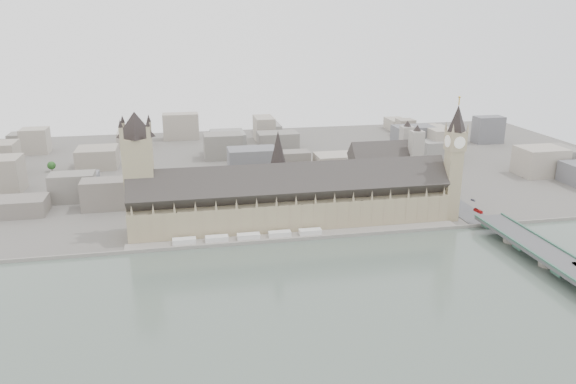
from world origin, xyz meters
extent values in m
plane|color=#595651|center=(0.00, 0.00, 0.00)|extent=(900.00, 900.00, 0.00)
plane|color=#4D5B50|center=(0.00, -165.00, 0.00)|extent=(600.00, 600.00, 0.00)
cube|color=slate|center=(0.00, -15.00, 1.50)|extent=(600.00, 1.50, 3.00)
cube|color=slate|center=(0.00, -7.50, 1.00)|extent=(270.00, 15.00, 2.00)
cube|color=silver|center=(-90.00, -7.00, 4.00)|extent=(18.00, 7.00, 4.00)
cube|color=silver|center=(-65.00, -7.00, 4.00)|extent=(18.00, 7.00, 4.00)
cube|color=silver|center=(-40.00, -7.00, 4.00)|extent=(18.00, 7.00, 4.00)
cube|color=silver|center=(-15.00, -7.00, 4.00)|extent=(18.00, 7.00, 4.00)
cube|color=silver|center=(10.00, -7.00, 4.00)|extent=(18.00, 7.00, 4.00)
cube|color=tan|center=(0.00, 20.00, 12.50)|extent=(265.00, 40.00, 25.00)
cube|color=#2D2A28|center=(0.00, 20.00, 35.08)|extent=(265.00, 40.73, 40.73)
cube|color=tan|center=(138.00, 8.00, 31.00)|extent=(12.00, 12.00, 62.00)
cube|color=tan|center=(138.00, 8.00, 70.00)|extent=(14.00, 14.00, 16.00)
cylinder|color=white|center=(145.20, 8.00, 70.00)|extent=(0.60, 10.00, 10.00)
cylinder|color=white|center=(130.80, 8.00, 70.00)|extent=(0.60, 10.00, 10.00)
cylinder|color=white|center=(138.00, 15.20, 70.00)|extent=(10.00, 0.60, 10.00)
cylinder|color=white|center=(138.00, 0.80, 70.00)|extent=(10.00, 0.60, 10.00)
cone|color=black|center=(138.00, 8.00, 89.00)|extent=(17.00, 17.00, 22.00)
cylinder|color=gold|center=(138.00, 8.00, 103.00)|extent=(1.00, 1.00, 6.00)
sphere|color=gold|center=(138.00, 8.00, 106.50)|extent=(2.00, 2.00, 2.00)
cone|color=tan|center=(144.50, 14.50, 82.00)|extent=(2.40, 2.40, 8.00)
cone|color=tan|center=(131.50, 14.50, 82.00)|extent=(2.40, 2.40, 8.00)
cone|color=tan|center=(144.50, 1.50, 82.00)|extent=(2.40, 2.40, 8.00)
cone|color=tan|center=(131.50, 1.50, 82.00)|extent=(2.40, 2.40, 8.00)
cube|color=tan|center=(-122.00, 26.00, 40.00)|extent=(23.00, 23.00, 80.00)
cone|color=black|center=(-122.00, 26.00, 90.00)|extent=(30.00, 30.00, 20.00)
cylinder|color=tan|center=(-10.00, 26.00, 43.00)|extent=(12.00, 12.00, 20.00)
cone|color=black|center=(-10.00, 26.00, 67.00)|extent=(13.00, 13.00, 28.00)
cube|color=#474749|center=(162.00, -87.50, 5.12)|extent=(25.00, 325.00, 10.25)
cube|color=gray|center=(105.00, 95.00, 17.00)|extent=(60.00, 28.00, 34.00)
cube|color=#2D2A28|center=(105.00, 95.00, 39.00)|extent=(60.00, 28.28, 28.28)
cube|color=gray|center=(137.00, 107.00, 32.00)|extent=(12.00, 12.00, 64.00)
cube|color=gray|center=(137.00, 83.00, 32.00)|extent=(12.00, 12.00, 64.00)
imported|color=red|center=(156.79, -6.75, 11.60)|extent=(3.82, 9.93, 2.70)
imported|color=gray|center=(166.75, -116.42, 11.02)|extent=(1.71, 4.72, 1.55)
imported|color=gray|center=(168.42, 22.91, 10.98)|extent=(3.19, 5.38, 1.46)
camera|label=1|loc=(-89.66, -416.71, 169.20)|focal=35.00mm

